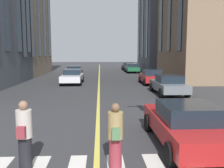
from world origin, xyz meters
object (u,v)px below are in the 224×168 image
object	(u,v)px
car_red_parked_b	(151,77)
car_white_far	(72,76)
car_green_near	(132,68)
pedestrian_near	(24,135)
pedestrian_companion	(115,137)
car_grey_parked_a	(169,84)
car_red_trailing	(186,124)
car_black_oncoming	(128,66)
car_black_mid	(74,72)

from	to	relation	value
car_red_parked_b	car_white_far	bearing A→B (deg)	84.67
car_green_near	pedestrian_near	distance (m)	31.46
pedestrian_near	pedestrian_companion	xyz separation A→B (m)	(-0.11, -2.24, -0.03)
car_white_far	car_grey_parked_a	world-z (taller)	same
car_red_trailing	car_red_parked_b	bearing A→B (deg)	-7.94
car_black_oncoming	car_red_trailing	bearing A→B (deg)	176.45
car_white_far	car_black_mid	world-z (taller)	car_black_mid
car_red_trailing	pedestrian_near	distance (m)	4.72
car_red_parked_b	pedestrian_near	world-z (taller)	pedestrian_near
car_red_parked_b	pedestrian_near	xyz separation A→B (m)	(-16.75, 6.67, 0.17)
car_black_oncoming	pedestrian_near	xyz separation A→B (m)	(-35.92, 6.67, 0.17)
car_black_mid	car_green_near	distance (m)	11.08
car_red_parked_b	pedestrian_near	size ratio (longest dim) A/B	2.25
car_black_oncoming	car_red_parked_b	xyz separation A→B (m)	(-19.16, 0.00, -0.00)
car_green_near	car_grey_parked_a	size ratio (longest dim) A/B	1.00
car_red_trailing	car_red_parked_b	world-z (taller)	car_red_parked_b
car_green_near	car_red_parked_b	xyz separation A→B (m)	(-13.99, 0.00, -0.00)
car_white_far	car_red_trailing	xyz separation A→B (m)	(-16.08, -5.27, 0.00)
car_green_near	car_red_parked_b	world-z (taller)	car_red_parked_b
pedestrian_near	car_red_trailing	bearing A→B (deg)	-73.22
car_black_oncoming	car_white_far	bearing A→B (deg)	158.13
car_red_trailing	pedestrian_near	bearing A→B (deg)	106.78
car_green_near	car_grey_parked_a	xyz separation A→B (m)	(-19.81, 0.00, 0.00)
car_white_far	car_red_trailing	bearing A→B (deg)	-161.87
pedestrian_near	pedestrian_companion	world-z (taller)	pedestrian_near
car_grey_parked_a	pedestrian_near	size ratio (longest dim) A/B	2.54
car_black_mid	pedestrian_near	size ratio (longest dim) A/B	2.25
pedestrian_near	car_green_near	bearing A→B (deg)	-12.23
car_red_trailing	car_grey_parked_a	bearing A→B (deg)	-12.63
car_green_near	car_grey_parked_a	world-z (taller)	same
car_green_near	pedestrian_companion	xyz separation A→B (m)	(-30.85, 4.43, 0.14)
car_black_oncoming	car_black_mid	xyz separation A→B (m)	(-13.05, 7.78, -0.00)
car_grey_parked_a	pedestrian_near	bearing A→B (deg)	148.65
car_grey_parked_a	pedestrian_near	xyz separation A→B (m)	(-10.94, 6.67, 0.17)
car_black_oncoming	car_white_far	xyz separation A→B (m)	(-18.47, 7.41, 0.00)
car_white_far	car_green_near	bearing A→B (deg)	-29.13
car_green_near	pedestrian_companion	world-z (taller)	pedestrian_companion
car_black_oncoming	pedestrian_near	distance (m)	36.53
car_black_oncoming	car_grey_parked_a	bearing A→B (deg)	180.00
car_red_trailing	car_black_mid	bearing A→B (deg)	14.68
car_black_mid	car_black_oncoming	bearing A→B (deg)	-30.80
pedestrian_near	pedestrian_companion	bearing A→B (deg)	-92.75
car_green_near	pedestrian_companion	bearing A→B (deg)	171.83
car_black_mid	car_red_trailing	xyz separation A→B (m)	(-21.50, -5.63, 0.00)
car_black_oncoming	pedestrian_companion	xyz separation A→B (m)	(-36.02, 4.43, 0.14)
car_white_far	pedestrian_companion	size ratio (longest dim) A/B	2.63
car_black_oncoming	car_red_trailing	xyz separation A→B (m)	(-34.55, 2.15, 0.00)
car_red_trailing	car_black_oncoming	bearing A→B (deg)	-3.55
pedestrian_companion	car_black_mid	bearing A→B (deg)	8.31
car_black_oncoming	pedestrian_near	bearing A→B (deg)	169.49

